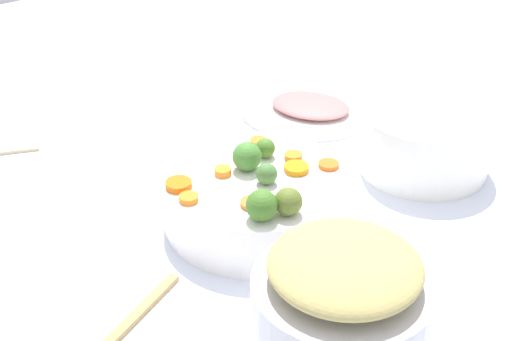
# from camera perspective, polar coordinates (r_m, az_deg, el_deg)

# --- Properties ---
(tabletop) EXTENTS (2.40, 2.40, 0.02)m
(tabletop) POSITION_cam_1_polar(r_m,az_deg,el_deg) (1.10, -1.12, -4.70)
(tabletop) COLOR white
(tabletop) RESTS_ON ground
(serving_bowl_carrots) EXTENTS (0.28, 0.28, 0.08)m
(serving_bowl_carrots) POSITION_cam_1_polar(r_m,az_deg,el_deg) (1.08, -0.00, -2.26)
(serving_bowl_carrots) COLOR white
(serving_bowl_carrots) RESTS_ON tabletop
(metal_pot) EXTENTS (0.21, 0.21, 0.12)m
(metal_pot) POSITION_cam_1_polar(r_m,az_deg,el_deg) (0.86, 6.61, -11.70)
(metal_pot) COLOR #BDBBBF
(metal_pot) RESTS_ON tabletop
(stuffing_mound) EXTENTS (0.17, 0.17, 0.04)m
(stuffing_mound) POSITION_cam_1_polar(r_m,az_deg,el_deg) (0.80, 6.97, -7.42)
(stuffing_mound) COLOR tan
(stuffing_mound) RESTS_ON metal_pot
(carrot_slice_0) EXTENTS (0.03, 0.03, 0.01)m
(carrot_slice_0) POSITION_cam_1_polar(r_m,az_deg,el_deg) (1.06, -2.60, -0.07)
(carrot_slice_0) COLOR orange
(carrot_slice_0) RESTS_ON serving_bowl_carrots
(carrot_slice_1) EXTENTS (0.04, 0.04, 0.01)m
(carrot_slice_1) POSITION_cam_1_polar(r_m,az_deg,el_deg) (1.07, 3.17, 0.18)
(carrot_slice_1) COLOR orange
(carrot_slice_1) RESTS_ON serving_bowl_carrots
(carrot_slice_2) EXTENTS (0.04, 0.04, 0.01)m
(carrot_slice_2) POSITION_cam_1_polar(r_m,az_deg,el_deg) (1.00, -0.28, -2.57)
(carrot_slice_2) COLOR orange
(carrot_slice_2) RESTS_ON serving_bowl_carrots
(carrot_slice_3) EXTENTS (0.03, 0.03, 0.01)m
(carrot_slice_3) POSITION_cam_1_polar(r_m,az_deg,el_deg) (1.01, -5.41, -2.07)
(carrot_slice_3) COLOR orange
(carrot_slice_3) RESTS_ON serving_bowl_carrots
(carrot_slice_4) EXTENTS (0.03, 0.03, 0.01)m
(carrot_slice_4) POSITION_cam_1_polar(r_m,az_deg,el_deg) (1.14, 0.21, 2.19)
(carrot_slice_4) COLOR orange
(carrot_slice_4) RESTS_ON serving_bowl_carrots
(carrot_slice_5) EXTENTS (0.04, 0.04, 0.01)m
(carrot_slice_5) POSITION_cam_1_polar(r_m,az_deg,el_deg) (1.10, 2.86, 1.15)
(carrot_slice_5) COLOR orange
(carrot_slice_5) RESTS_ON serving_bowl_carrots
(carrot_slice_6) EXTENTS (0.04, 0.04, 0.01)m
(carrot_slice_6) POSITION_cam_1_polar(r_m,az_deg,el_deg) (1.09, 5.70, 0.46)
(carrot_slice_6) COLOR orange
(carrot_slice_6) RESTS_ON serving_bowl_carrots
(carrot_slice_7) EXTENTS (0.04, 0.04, 0.01)m
(carrot_slice_7) POSITION_cam_1_polar(r_m,az_deg,el_deg) (1.04, -6.07, -1.09)
(carrot_slice_7) COLOR orange
(carrot_slice_7) RESTS_ON serving_bowl_carrots
(brussels_sprout_0) EXTENTS (0.04, 0.04, 0.04)m
(brussels_sprout_0) POSITION_cam_1_polar(r_m,az_deg,el_deg) (0.96, 0.45, -2.73)
(brussels_sprout_0) COLOR #437526
(brussels_sprout_0) RESTS_ON serving_bowl_carrots
(brussels_sprout_1) EXTENTS (0.03, 0.03, 0.03)m
(brussels_sprout_1) POSITION_cam_1_polar(r_m,az_deg,el_deg) (1.10, 0.73, 1.77)
(brussels_sprout_1) COLOR #497828
(brussels_sprout_1) RESTS_ON serving_bowl_carrots
(brussels_sprout_2) EXTENTS (0.03, 0.03, 0.03)m
(brussels_sprout_2) POSITION_cam_1_polar(r_m,az_deg,el_deg) (1.04, 0.83, -0.26)
(brussels_sprout_2) COLOR #4B7839
(brussels_sprout_2) RESTS_ON serving_bowl_carrots
(brussels_sprout_3) EXTENTS (0.04, 0.04, 0.04)m
(brussels_sprout_3) POSITION_cam_1_polar(r_m,az_deg,el_deg) (0.97, 2.31, -2.54)
(brussels_sprout_3) COLOR #5D6E29
(brussels_sprout_3) RESTS_ON serving_bowl_carrots
(brussels_sprout_4) EXTENTS (0.04, 0.04, 0.04)m
(brussels_sprout_4) POSITION_cam_1_polar(r_m,az_deg,el_deg) (1.07, -0.71, 1.11)
(brussels_sprout_4) COLOR #478434
(brussels_sprout_4) RESTS_ON serving_bowl_carrots
(casserole_dish) EXTENTS (0.22, 0.22, 0.11)m
(casserole_dish) POSITION_cam_1_polar(r_m,az_deg,el_deg) (1.24, 13.06, 2.35)
(casserole_dish) COLOR white
(casserole_dish) RESTS_ON tabletop
(ham_plate) EXTENTS (0.27, 0.27, 0.01)m
(ham_plate) POSITION_cam_1_polar(r_m,az_deg,el_deg) (1.43, 4.12, 5.09)
(ham_plate) COLOR white
(ham_plate) RESTS_ON tabletop
(ham_slice_main) EXTENTS (0.19, 0.17, 0.02)m
(ham_slice_main) POSITION_cam_1_polar(r_m,az_deg,el_deg) (1.40, 4.28, 5.11)
(ham_slice_main) COLOR #C67371
(ham_slice_main) RESTS_ON ham_plate
(dish_towel) EXTENTS (0.18, 0.17, 0.01)m
(dish_towel) POSITION_cam_1_polar(r_m,az_deg,el_deg) (1.41, -19.14, 2.61)
(dish_towel) COLOR #D0B88A
(dish_towel) RESTS_ON tabletop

